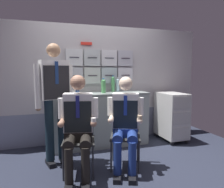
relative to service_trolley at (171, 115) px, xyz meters
The scene contains 15 objects.
ground 1.71m from the service_trolley, 145.52° to the right, with size 4.80×4.80×0.04m, color #232736.
galley_bulkhead 1.53m from the service_trolley, 161.51° to the left, with size 4.20×0.14×2.15m.
galley_counter 1.38m from the service_trolley, behind, with size 1.71×0.53×0.94m.
service_trolley is the anchor object (origin of this frame).
folding_chair_left 2.01m from the service_trolley, 159.70° to the right, with size 0.48×0.48×0.84m.
crew_member_left 2.11m from the service_trolley, 156.05° to the right, with size 0.52×0.67×1.28m.
folding_chair_right 1.43m from the service_trolley, 149.76° to the right, with size 0.52×0.52×0.84m.
crew_member_right 1.57m from the service_trolley, 146.14° to the right, with size 0.55×0.67×1.25m.
crew_member_standing 2.26m from the service_trolley, 169.93° to the right, with size 0.53×0.33×1.70m.
water_bottle_short 1.18m from the service_trolley, 163.30° to the left, with size 0.07×0.07×0.26m.
water_bottle_tall 1.27m from the service_trolley, 164.68° to the left, with size 0.06×0.06×0.30m.
water_bottle_blue_cap 1.44m from the service_trolley, behind, with size 0.08×0.08×0.26m.
coffee_cup_white 1.84m from the service_trolley, behind, with size 0.06×0.06×0.07m.
espresso_cup_small 1.92m from the service_trolley, behind, with size 0.07×0.07×0.06m.
snack_banana 2.06m from the service_trolley, behind, with size 0.17×0.10×0.04m.
Camera 1 is at (-0.97, -2.50, 1.34)m, focal length 34.01 mm.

